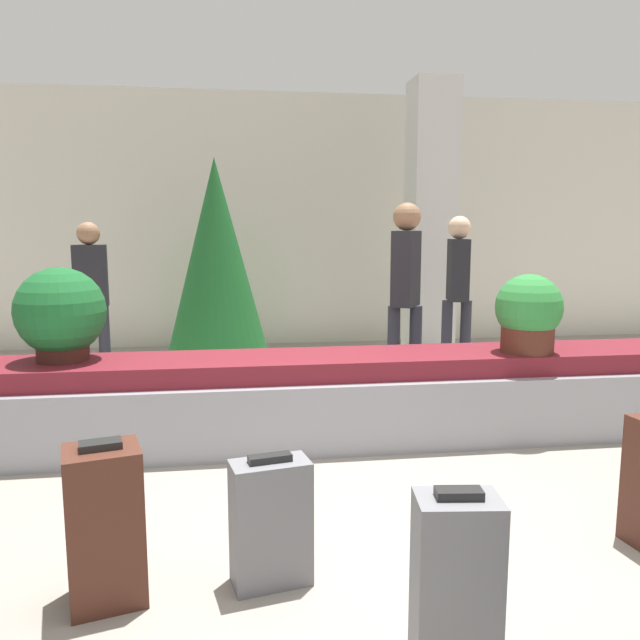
% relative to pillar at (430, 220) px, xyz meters
% --- Properties ---
extents(ground_plane, '(18.00, 18.00, 0.00)m').
position_rel_pillar_xyz_m(ground_plane, '(-1.74, -4.64, -1.60)').
color(ground_plane, gray).
extents(back_wall, '(18.00, 0.06, 3.20)m').
position_rel_pillar_xyz_m(back_wall, '(-1.74, 0.92, 0.00)').
color(back_wall, beige).
rests_on(back_wall, ground_plane).
extents(carousel, '(7.42, 0.77, 0.62)m').
position_rel_pillar_xyz_m(carousel, '(-1.74, -2.93, -1.30)').
color(carousel, gray).
rests_on(carousel, ground_plane).
extents(pillar, '(0.52, 0.52, 3.20)m').
position_rel_pillar_xyz_m(pillar, '(0.00, 0.00, 0.00)').
color(pillar, silver).
rests_on(pillar, ground_plane).
extents(suitcase_0, '(0.30, 0.23, 0.67)m').
position_rel_pillar_xyz_m(suitcase_0, '(-1.62, -5.36, -1.28)').
color(suitcase_0, slate).
rests_on(suitcase_0, ground_plane).
extents(suitcase_2, '(0.36, 0.24, 0.57)m').
position_rel_pillar_xyz_m(suitcase_2, '(-2.20, -4.71, -1.33)').
color(suitcase_2, slate).
rests_on(suitcase_2, ground_plane).
extents(suitcase_3, '(0.35, 0.32, 0.68)m').
position_rel_pillar_xyz_m(suitcase_3, '(-2.87, -4.75, -1.27)').
color(suitcase_3, '#472319').
rests_on(suitcase_3, ground_plane).
extents(potted_plant_0, '(0.47, 0.47, 0.57)m').
position_rel_pillar_xyz_m(potted_plant_0, '(-0.25, -3.04, -0.70)').
color(potted_plant_0, '#4C2319').
rests_on(potted_plant_0, carousel).
extents(potted_plant_1, '(0.59, 0.59, 0.63)m').
position_rel_pillar_xyz_m(potted_plant_1, '(-3.49, -2.86, -0.67)').
color(potted_plant_1, '#381914').
rests_on(potted_plant_1, carousel).
extents(traveler_0, '(0.31, 0.35, 1.63)m').
position_rel_pillar_xyz_m(traveler_0, '(-0.09, -1.19, -0.63)').
color(traveler_0, '#282833').
rests_on(traveler_0, ground_plane).
extents(traveler_1, '(0.34, 0.22, 1.57)m').
position_rel_pillar_xyz_m(traveler_1, '(-3.71, -0.87, -0.68)').
color(traveler_1, '#282833').
rests_on(traveler_1, ground_plane).
extents(traveler_2, '(0.32, 0.37, 1.73)m').
position_rel_pillar_xyz_m(traveler_2, '(-0.83, -1.92, -0.56)').
color(traveler_2, '#282833').
rests_on(traveler_2, ground_plane).
extents(decorated_tree, '(1.08, 1.08, 2.25)m').
position_rel_pillar_xyz_m(decorated_tree, '(-2.50, -0.39, -0.39)').
color(decorated_tree, '#4C331E').
rests_on(decorated_tree, ground_plane).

